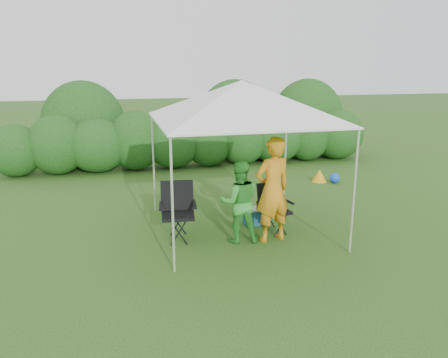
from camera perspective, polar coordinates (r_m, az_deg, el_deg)
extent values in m
plane|color=#335E1D|center=(8.11, 3.17, -7.73)|extent=(70.00, 70.00, 0.00)
ellipsoid|color=#22561B|center=(13.64, -25.62, 3.36)|extent=(1.50, 1.28, 1.50)
cylinder|color=#382616|center=(13.75, -25.34, 0.91)|extent=(0.12, 0.12, 0.30)
ellipsoid|color=#22561B|center=(13.44, -21.01, 4.17)|extent=(1.65, 1.40, 1.73)
cylinder|color=#382616|center=(13.57, -20.74, 1.21)|extent=(0.12, 0.12, 0.30)
ellipsoid|color=#22561B|center=(13.36, -16.24, 4.18)|extent=(1.80, 1.53, 1.57)
cylinder|color=#382616|center=(13.48, -16.04, 1.52)|extent=(0.12, 0.12, 0.30)
ellipsoid|color=#22561B|center=(13.34, -11.48, 4.95)|extent=(1.58, 1.34, 1.80)
cylinder|color=#382616|center=(13.49, -11.32, 1.81)|extent=(0.12, 0.12, 0.30)
ellipsoid|color=#22561B|center=(13.45, -6.71, 4.90)|extent=(1.73, 1.47, 1.65)
cylinder|color=#382616|center=(13.58, -6.62, 2.09)|extent=(0.12, 0.12, 0.30)
ellipsoid|color=#22561B|center=(13.65, -2.05, 4.81)|extent=(1.50, 1.28, 1.50)
cylinder|color=#382616|center=(13.77, -2.02, 2.35)|extent=(0.12, 0.12, 0.30)
ellipsoid|color=#22561B|center=(13.91, 2.46, 5.46)|extent=(1.65, 1.40, 1.73)
cylinder|color=#382616|center=(14.04, 2.43, 2.59)|extent=(0.12, 0.12, 0.30)
ellipsoid|color=#22561B|center=(14.27, 6.76, 5.31)|extent=(1.80, 1.53, 1.57)
cylinder|color=#382616|center=(14.39, 6.69, 2.80)|extent=(0.12, 0.12, 0.30)
ellipsoid|color=#22561B|center=(14.69, 10.86, 5.85)|extent=(1.57, 1.34, 1.80)
cylinder|color=#382616|center=(14.82, 10.72, 2.99)|extent=(0.12, 0.12, 0.30)
ellipsoid|color=#22561B|center=(15.20, 14.68, 5.64)|extent=(1.72, 1.47, 1.65)
cylinder|color=#382616|center=(15.31, 14.52, 3.15)|extent=(0.12, 0.12, 0.30)
cylinder|color=silver|center=(6.52, -6.74, -3.65)|extent=(0.04, 0.04, 2.10)
cylinder|color=silver|center=(7.49, 16.63, -1.75)|extent=(0.04, 0.04, 2.10)
cylinder|color=silver|center=(9.41, -9.18, 1.97)|extent=(0.04, 0.04, 2.10)
cylinder|color=silver|center=(10.10, 8.03, 2.89)|extent=(0.04, 0.04, 2.10)
cube|color=white|center=(8.04, 2.32, 7.70)|extent=(3.10, 3.10, 0.03)
pyramid|color=white|center=(8.00, 2.35, 10.30)|extent=(3.10, 3.10, 0.70)
cube|color=black|center=(8.31, 6.70, -4.24)|extent=(0.58, 0.55, 0.05)
cube|color=black|center=(8.40, 6.01, -2.05)|extent=(0.52, 0.23, 0.48)
cube|color=black|center=(8.13, 5.14, -3.33)|extent=(0.12, 0.43, 0.03)
cube|color=black|center=(8.39, 8.28, -2.85)|extent=(0.12, 0.43, 0.03)
cylinder|color=black|center=(8.11, 6.13, -6.26)|extent=(0.02, 0.02, 0.41)
cylinder|color=black|center=(8.32, 8.69, -5.79)|extent=(0.02, 0.02, 0.41)
cylinder|color=black|center=(8.45, 4.66, -5.33)|extent=(0.02, 0.02, 0.41)
cylinder|color=black|center=(8.66, 7.15, -4.91)|extent=(0.02, 0.02, 0.41)
cube|color=black|center=(7.92, -6.02, -4.77)|extent=(0.63, 0.59, 0.06)
cube|color=black|center=(8.05, -6.14, -2.12)|extent=(0.59, 0.22, 0.55)
cube|color=black|center=(7.85, -8.25, -3.47)|extent=(0.11, 0.49, 0.03)
cube|color=black|center=(7.87, -3.88, -3.32)|extent=(0.11, 0.49, 0.03)
cylinder|color=black|center=(7.77, -7.73, -7.04)|extent=(0.03, 0.03, 0.46)
cylinder|color=black|center=(7.78, -4.12, -6.91)|extent=(0.03, 0.03, 0.46)
cylinder|color=black|center=(8.22, -7.74, -5.79)|extent=(0.03, 0.03, 0.46)
cylinder|color=black|center=(8.23, -4.33, -5.67)|extent=(0.03, 0.03, 0.46)
imported|color=orange|center=(7.76, 6.36, -1.40)|extent=(0.78, 0.61, 1.91)
imported|color=green|center=(7.74, 1.99, -2.99)|extent=(0.77, 0.63, 1.48)
cube|color=#1C5484|center=(8.76, 3.93, -4.97)|extent=(0.41, 0.32, 0.30)
cube|color=silver|center=(8.70, 3.95, -3.95)|extent=(0.43, 0.34, 0.03)
cylinder|color=#592D0C|center=(8.65, 4.42, -3.27)|extent=(0.05, 0.05, 0.21)
cone|color=gold|center=(12.16, 12.34, 0.44)|extent=(0.41, 0.41, 0.34)
sphere|color=blue|center=(12.12, 14.25, 0.13)|extent=(0.27, 0.27, 0.27)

